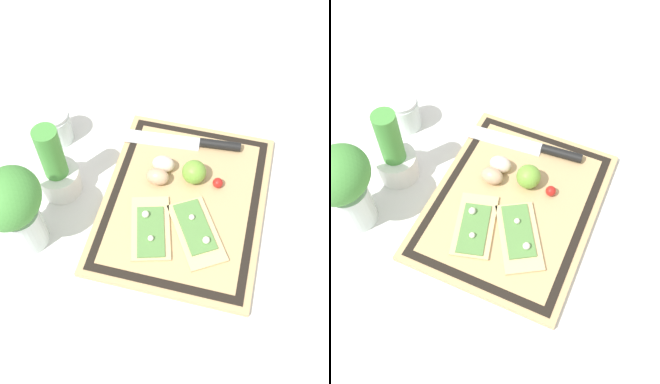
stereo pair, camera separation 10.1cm
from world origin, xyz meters
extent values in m
plane|color=silver|center=(0.00, 0.00, 0.00)|extent=(6.00, 6.00, 0.00)
cube|color=tan|center=(0.00, 0.00, 0.01)|extent=(0.46, 0.36, 0.01)
cube|color=black|center=(0.00, 0.00, 0.02)|extent=(0.43, 0.33, 0.00)
cube|color=tan|center=(0.00, 0.00, 0.02)|extent=(0.39, 0.30, 0.00)
cube|color=#DBBC7F|center=(-0.08, -0.05, 0.02)|extent=(0.19, 0.16, 0.01)
cube|color=#568942|center=(-0.07, -0.04, 0.03)|extent=(0.14, 0.12, 0.00)
sphere|color=silver|center=(-0.10, -0.07, 0.03)|extent=(0.02, 0.02, 0.02)
sphere|color=silver|center=(-0.05, -0.03, 0.03)|extent=(0.01, 0.01, 0.01)
cube|color=#DBBC7F|center=(-0.09, 0.05, 0.02)|extent=(0.17, 0.12, 0.01)
cube|color=#568942|center=(-0.10, 0.05, 0.03)|extent=(0.13, 0.09, 0.00)
sphere|color=silver|center=(-0.07, 0.07, 0.03)|extent=(0.02, 0.02, 0.02)
sphere|color=silver|center=(-0.12, 0.05, 0.03)|extent=(0.01, 0.01, 0.01)
cube|color=silver|center=(0.16, 0.09, 0.02)|extent=(0.05, 0.20, 0.00)
cylinder|color=black|center=(0.17, -0.05, 0.03)|extent=(0.03, 0.10, 0.02)
ellipsoid|color=tan|center=(0.04, 0.07, 0.04)|extent=(0.04, 0.05, 0.04)
ellipsoid|color=beige|center=(0.07, 0.07, 0.04)|extent=(0.04, 0.05, 0.04)
sphere|color=#70A838|center=(0.06, -0.01, 0.05)|extent=(0.06, 0.06, 0.06)
sphere|color=red|center=(0.06, -0.07, 0.03)|extent=(0.02, 0.02, 0.02)
cylinder|color=white|center=(-0.02, 0.29, 0.03)|extent=(0.10, 0.10, 0.07)
cylinder|color=#47933D|center=(-0.02, 0.29, 0.12)|extent=(0.05, 0.05, 0.17)
cylinder|color=silver|center=(0.12, 0.35, 0.04)|extent=(0.08, 0.08, 0.08)
cylinder|color=#B73323|center=(0.12, 0.35, 0.02)|extent=(0.07, 0.07, 0.03)
cylinder|color=silver|center=(0.12, 0.35, 0.08)|extent=(0.08, 0.08, 0.01)
cylinder|color=silver|center=(-0.17, 0.31, 0.05)|extent=(0.09, 0.09, 0.11)
ellipsoid|color=#47933D|center=(-0.17, 0.31, 0.16)|extent=(0.14, 0.12, 0.11)
camera|label=1|loc=(-0.54, -0.09, 0.88)|focal=42.00mm
camera|label=2|loc=(-0.51, -0.18, 0.88)|focal=42.00mm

